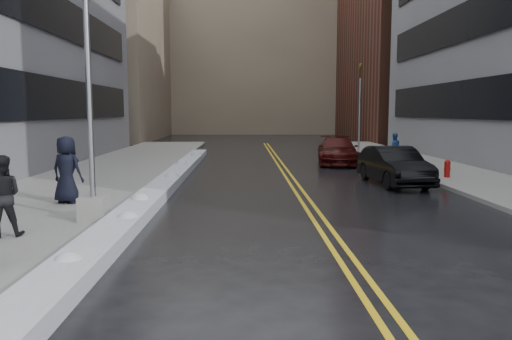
{
  "coord_description": "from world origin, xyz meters",
  "views": [
    {
      "loc": [
        0.5,
        -10.48,
        2.87
      ],
      "look_at": [
        0.83,
        2.94,
        1.3
      ],
      "focal_mm": 35.0,
      "sensor_mm": 36.0,
      "label": 1
    }
  ],
  "objects": [
    {
      "name": "ground",
      "position": [
        0.0,
        0.0,
        0.0
      ],
      "size": [
        160.0,
        160.0,
        0.0
      ],
      "primitive_type": "plane",
      "color": "black",
      "rests_on": "ground"
    },
    {
      "name": "fire_hydrant",
      "position": [
        9.0,
        10.0,
        0.55
      ],
      "size": [
        0.26,
        0.26,
        0.73
      ],
      "color": "maroon",
      "rests_on": "sidewalk_east"
    },
    {
      "name": "car_black",
      "position": [
        6.4,
        8.85,
        0.76
      ],
      "size": [
        1.99,
        4.71,
        1.51
      ],
      "primitive_type": "imported",
      "rotation": [
        0.0,
        0.0,
        0.09
      ],
      "color": "black",
      "rests_on": "ground"
    },
    {
      "name": "building_far",
      "position": [
        2.0,
        60.0,
        11.0
      ],
      "size": [
        36.0,
        16.0,
        22.0
      ],
      "primitive_type": "cube",
      "color": "gray",
      "rests_on": "ground"
    },
    {
      "name": "traffic_signal",
      "position": [
        8.5,
        24.0,
        3.4
      ],
      "size": [
        0.16,
        0.2,
        6.0
      ],
      "color": "gray",
      "rests_on": "sidewalk_east"
    },
    {
      "name": "sidewalk_east",
      "position": [
        10.0,
        10.0,
        0.07
      ],
      "size": [
        4.0,
        50.0,
        0.15
      ],
      "primitive_type": "cube",
      "color": "gray",
      "rests_on": "ground"
    },
    {
      "name": "pedestrian_b",
      "position": [
        -4.79,
        0.36,
        1.05
      ],
      "size": [
        1.04,
        0.92,
        1.8
      ],
      "primitive_type": "imported",
      "rotation": [
        0.0,
        0.0,
        3.46
      ],
      "color": "black",
      "rests_on": "sidewalk_west"
    },
    {
      "name": "sidewalk_west",
      "position": [
        -5.75,
        10.0,
        0.07
      ],
      "size": [
        5.5,
        50.0,
        0.15
      ],
      "primitive_type": "cube",
      "color": "gray",
      "rests_on": "ground"
    },
    {
      "name": "pedestrian_c",
      "position": [
        -4.78,
        4.4,
        1.15
      ],
      "size": [
        1.13,
        0.91,
        2.0
      ],
      "primitive_type": "imported",
      "rotation": [
        0.0,
        0.0,
        2.83
      ],
      "color": "black",
      "rests_on": "sidewalk_west"
    },
    {
      "name": "pedestrian_east",
      "position": [
        8.62,
        16.21,
        0.94
      ],
      "size": [
        0.81,
        0.65,
        1.58
      ],
      "primitive_type": "imported",
      "rotation": [
        0.0,
        0.0,
        3.07
      ],
      "color": "navy",
      "rests_on": "sidewalk_east"
    },
    {
      "name": "lane_line_right",
      "position": [
        2.65,
        10.0,
        0.0
      ],
      "size": [
        0.12,
        50.0,
        0.01
      ],
      "primitive_type": "cube",
      "color": "gold",
      "rests_on": "ground"
    },
    {
      "name": "building_east_far",
      "position": [
        19.0,
        42.0,
        14.0
      ],
      "size": [
        14.0,
        20.0,
        28.0
      ],
      "primitive_type": "cube",
      "color": "#562D21",
      "rests_on": "ground"
    },
    {
      "name": "lane_line_left",
      "position": [
        2.35,
        10.0,
        0.0
      ],
      "size": [
        0.12,
        50.0,
        0.01
      ],
      "primitive_type": "cube",
      "color": "gold",
      "rests_on": "ground"
    },
    {
      "name": "car_maroon",
      "position": [
        5.67,
        16.84,
        0.75
      ],
      "size": [
        2.76,
        5.39,
        1.5
      ],
      "primitive_type": "imported",
      "rotation": [
        0.0,
        0.0,
        -0.13
      ],
      "color": "#370A08",
      "rests_on": "ground"
    },
    {
      "name": "building_west_far",
      "position": [
        -15.5,
        44.0,
        9.0
      ],
      "size": [
        14.0,
        22.0,
        18.0
      ],
      "primitive_type": "cube",
      "color": "gray",
      "rests_on": "ground"
    },
    {
      "name": "lamppost",
      "position": [
        -3.3,
        2.0,
        2.53
      ],
      "size": [
        0.65,
        0.65,
        7.62
      ],
      "color": "gray",
      "rests_on": "sidewalk_west"
    },
    {
      "name": "snow_ridge",
      "position": [
        -2.45,
        8.0,
        0.17
      ],
      "size": [
        0.9,
        30.0,
        0.34
      ],
      "primitive_type": "cube",
      "color": "silver",
      "rests_on": "ground"
    }
  ]
}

